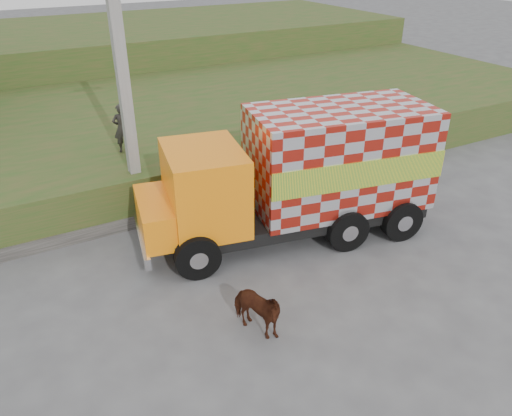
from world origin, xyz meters
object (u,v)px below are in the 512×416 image
cow (256,311)px  cargo_truck (302,174)px  utility_pole (123,83)px  pedestrian (122,128)px

cow → cargo_truck: bearing=20.7°
utility_pole → pedestrian: size_ratio=5.22×
utility_pole → pedestrian: bearing=83.3°
cargo_truck → cow: 4.53m
cow → pedestrian: pedestrian is taller
utility_pole → cargo_truck: utility_pole is taller
utility_pole → cargo_truck: (3.75, -3.06, -2.24)m
pedestrian → cow: bearing=97.0°
utility_pole → cargo_truck: bearing=-39.3°
cow → pedestrian: (-0.44, 7.81, 1.68)m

